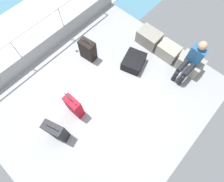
{
  "coord_description": "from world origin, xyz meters",
  "views": [
    {
      "loc": [
        1.28,
        -1.14,
        4.21
      ],
      "look_at": [
        0.06,
        0.2,
        0.25
      ],
      "focal_mm": 29.34,
      "sensor_mm": 36.0,
      "label": 1
    }
  ],
  "objects_px": {
    "cargo_crate_1": "(168,51)",
    "suitcase_4": "(88,50)",
    "passenger_seated": "(192,60)",
    "cargo_crate_2": "(190,64)",
    "cargo_crate_0": "(149,38)",
    "suitcase_2": "(74,107)",
    "suitcase_3": "(134,61)",
    "paper_cup": "(76,50)",
    "suitcase_1": "(56,131)"
  },
  "relations": [
    {
      "from": "cargo_crate_1",
      "to": "suitcase_4",
      "type": "distance_m",
      "value": 2.15
    },
    {
      "from": "passenger_seated",
      "to": "cargo_crate_2",
      "type": "bearing_deg",
      "value": 90.0
    },
    {
      "from": "cargo_crate_0",
      "to": "suitcase_4",
      "type": "bearing_deg",
      "value": -120.72
    },
    {
      "from": "suitcase_2",
      "to": "suitcase_4",
      "type": "distance_m",
      "value": 1.6
    },
    {
      "from": "cargo_crate_2",
      "to": "suitcase_3",
      "type": "distance_m",
      "value": 1.45
    },
    {
      "from": "cargo_crate_0",
      "to": "cargo_crate_2",
      "type": "distance_m",
      "value": 1.32
    },
    {
      "from": "cargo_crate_2",
      "to": "suitcase_2",
      "type": "relative_size",
      "value": 0.72
    },
    {
      "from": "suitcase_2",
      "to": "paper_cup",
      "type": "bearing_deg",
      "value": 137.66
    },
    {
      "from": "cargo_crate_1",
      "to": "passenger_seated",
      "type": "height_order",
      "value": "passenger_seated"
    },
    {
      "from": "suitcase_3",
      "to": "suitcase_4",
      "type": "bearing_deg",
      "value": -149.22
    },
    {
      "from": "passenger_seated",
      "to": "cargo_crate_0",
      "type": "bearing_deg",
      "value": 173.27
    },
    {
      "from": "suitcase_2",
      "to": "cargo_crate_2",
      "type": "bearing_deg",
      "value": 65.39
    },
    {
      "from": "cargo_crate_1",
      "to": "suitcase_4",
      "type": "xyz_separation_m",
      "value": [
        -1.55,
        -1.48,
        0.11
      ]
    },
    {
      "from": "cargo_crate_0",
      "to": "suitcase_4",
      "type": "distance_m",
      "value": 1.74
    },
    {
      "from": "suitcase_4",
      "to": "suitcase_3",
      "type": "bearing_deg",
      "value": 30.78
    },
    {
      "from": "cargo_crate_1",
      "to": "suitcase_1",
      "type": "height_order",
      "value": "suitcase_1"
    },
    {
      "from": "suitcase_3",
      "to": "suitcase_1",
      "type": "bearing_deg",
      "value": -90.58
    },
    {
      "from": "passenger_seated",
      "to": "suitcase_4",
      "type": "height_order",
      "value": "passenger_seated"
    },
    {
      "from": "cargo_crate_1",
      "to": "suitcase_2",
      "type": "distance_m",
      "value": 2.87
    },
    {
      "from": "suitcase_2",
      "to": "suitcase_3",
      "type": "relative_size",
      "value": 1.23
    },
    {
      "from": "cargo_crate_0",
      "to": "suitcase_3",
      "type": "height_order",
      "value": "cargo_crate_0"
    },
    {
      "from": "passenger_seated",
      "to": "paper_cup",
      "type": "xyz_separation_m",
      "value": [
        -2.62,
        -1.45,
        -0.52
      ]
    },
    {
      "from": "passenger_seated",
      "to": "suitcase_1",
      "type": "bearing_deg",
      "value": -109.66
    },
    {
      "from": "cargo_crate_1",
      "to": "passenger_seated",
      "type": "relative_size",
      "value": 0.54
    },
    {
      "from": "cargo_crate_2",
      "to": "suitcase_1",
      "type": "xyz_separation_m",
      "value": [
        -1.17,
        -3.47,
        0.15
      ]
    },
    {
      "from": "suitcase_4",
      "to": "cargo_crate_2",
      "type": "bearing_deg",
      "value": 34.58
    },
    {
      "from": "suitcase_1",
      "to": "suitcase_3",
      "type": "bearing_deg",
      "value": 89.42
    },
    {
      "from": "paper_cup",
      "to": "passenger_seated",
      "type": "bearing_deg",
      "value": 28.93
    },
    {
      "from": "passenger_seated",
      "to": "suitcase_4",
      "type": "relative_size",
      "value": 1.43
    },
    {
      "from": "suitcase_1",
      "to": "suitcase_4",
      "type": "xyz_separation_m",
      "value": [
        -1.03,
        1.94,
        -0.04
      ]
    },
    {
      "from": "passenger_seated",
      "to": "suitcase_2",
      "type": "bearing_deg",
      "value": -116.09
    },
    {
      "from": "cargo_crate_1",
      "to": "suitcase_3",
      "type": "height_order",
      "value": "cargo_crate_1"
    },
    {
      "from": "suitcase_3",
      "to": "suitcase_4",
      "type": "distance_m",
      "value": 1.24
    },
    {
      "from": "cargo_crate_0",
      "to": "suitcase_1",
      "type": "xyz_separation_m",
      "value": [
        0.15,
        -3.44,
        0.14
      ]
    },
    {
      "from": "suitcase_2",
      "to": "paper_cup",
      "type": "height_order",
      "value": "suitcase_2"
    },
    {
      "from": "passenger_seated",
      "to": "suitcase_4",
      "type": "bearing_deg",
      "value": -148.74
    },
    {
      "from": "cargo_crate_1",
      "to": "suitcase_4",
      "type": "bearing_deg",
      "value": -136.34
    },
    {
      "from": "cargo_crate_2",
      "to": "suitcase_1",
      "type": "bearing_deg",
      "value": -108.7
    },
    {
      "from": "passenger_seated",
      "to": "suitcase_3",
      "type": "height_order",
      "value": "passenger_seated"
    },
    {
      "from": "cargo_crate_0",
      "to": "passenger_seated",
      "type": "distance_m",
      "value": 1.38
    },
    {
      "from": "cargo_crate_1",
      "to": "cargo_crate_0",
      "type": "bearing_deg",
      "value": 178.64
    },
    {
      "from": "cargo_crate_0",
      "to": "suitcase_3",
      "type": "distance_m",
      "value": 0.88
    },
    {
      "from": "suitcase_1",
      "to": "suitcase_2",
      "type": "bearing_deg",
      "value": 101.29
    },
    {
      "from": "suitcase_1",
      "to": "suitcase_2",
      "type": "xyz_separation_m",
      "value": [
        -0.13,
        0.63,
        0.0
      ]
    },
    {
      "from": "cargo_crate_2",
      "to": "suitcase_4",
      "type": "xyz_separation_m",
      "value": [
        -2.21,
        -1.52,
        0.11
      ]
    },
    {
      "from": "cargo_crate_1",
      "to": "passenger_seated",
      "type": "distance_m",
      "value": 0.77
    },
    {
      "from": "suitcase_1",
      "to": "paper_cup",
      "type": "xyz_separation_m",
      "value": [
        -1.45,
        1.83,
        -0.29
      ]
    },
    {
      "from": "passenger_seated",
      "to": "paper_cup",
      "type": "height_order",
      "value": "passenger_seated"
    },
    {
      "from": "cargo_crate_2",
      "to": "suitcase_2",
      "type": "xyz_separation_m",
      "value": [
        -1.3,
        -2.83,
        0.15
      ]
    },
    {
      "from": "suitcase_3",
      "to": "suitcase_4",
      "type": "xyz_separation_m",
      "value": [
        -1.06,
        -0.63,
        0.16
      ]
    }
  ]
}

